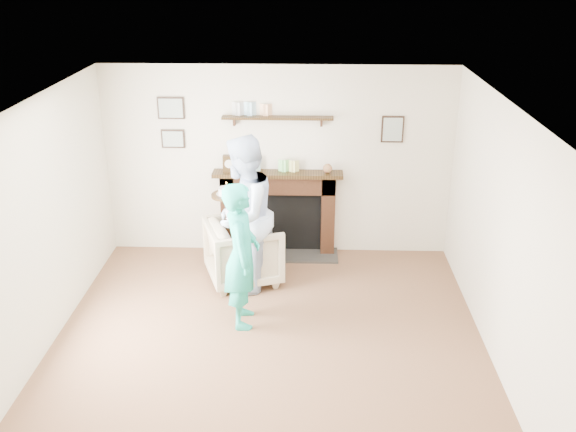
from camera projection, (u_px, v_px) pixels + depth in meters
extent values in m
plane|color=brown|center=(267.00, 355.00, 6.49)|extent=(5.00, 5.00, 0.00)
cube|color=beige|center=(278.00, 162.00, 8.32)|extent=(4.50, 0.04, 2.50)
cube|color=beige|center=(29.00, 239.00, 6.08)|extent=(0.04, 5.00, 2.50)
cube|color=beige|center=(507.00, 246.00, 5.94)|extent=(0.04, 5.00, 2.50)
cube|color=silver|center=(263.00, 112.00, 5.53)|extent=(4.50, 5.00, 0.04)
cube|color=black|center=(229.00, 214.00, 8.51)|extent=(0.18, 0.20, 1.10)
cube|color=black|center=(328.00, 215.00, 8.47)|extent=(0.18, 0.20, 1.10)
cube|color=black|center=(278.00, 184.00, 8.33)|extent=(1.50, 0.20, 0.24)
cube|color=black|center=(278.00, 221.00, 8.60)|extent=(1.14, 0.06, 0.86)
cube|color=#2E2B29|center=(278.00, 255.00, 8.59)|extent=(1.60, 0.44, 0.03)
cube|color=black|center=(278.00, 174.00, 8.24)|extent=(1.68, 0.26, 0.05)
cube|color=black|center=(278.00, 118.00, 8.02)|extent=(1.40, 0.15, 0.03)
cube|color=black|center=(171.00, 108.00, 8.08)|extent=(0.34, 0.03, 0.28)
cube|color=black|center=(173.00, 139.00, 8.23)|extent=(0.30, 0.03, 0.24)
cube|color=black|center=(393.00, 129.00, 8.08)|extent=(0.28, 0.03, 0.34)
cube|color=black|center=(229.00, 164.00, 8.21)|extent=(0.16, 0.09, 0.22)
cylinder|color=beige|center=(229.00, 164.00, 8.16)|extent=(0.11, 0.01, 0.11)
sphere|color=green|center=(328.00, 168.00, 8.19)|extent=(0.12, 0.12, 0.12)
imported|color=tan|center=(245.00, 279.00, 7.98)|extent=(1.08, 1.06, 0.78)
imported|color=silver|center=(245.00, 288.00, 7.78)|extent=(0.98, 1.10, 1.89)
imported|color=teal|center=(244.00, 321.00, 7.08)|extent=(0.44, 0.62, 1.62)
cylinder|color=black|center=(230.00, 271.00, 8.16)|extent=(0.31, 0.31, 0.02)
cylinder|color=black|center=(228.00, 234.00, 7.97)|extent=(0.07, 0.07, 1.00)
cylinder|color=black|center=(227.00, 195.00, 7.77)|extent=(0.38, 0.38, 0.03)
cylinder|color=silver|center=(227.00, 194.00, 7.76)|extent=(0.26, 0.26, 0.01)
cylinder|color=silver|center=(227.00, 191.00, 7.75)|extent=(0.20, 0.20, 0.07)
cylinder|color=#FFE3A1|center=(226.00, 186.00, 7.72)|extent=(0.01, 0.01, 0.06)
sphere|color=orange|center=(226.00, 183.00, 7.71)|extent=(0.02, 0.02, 0.02)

